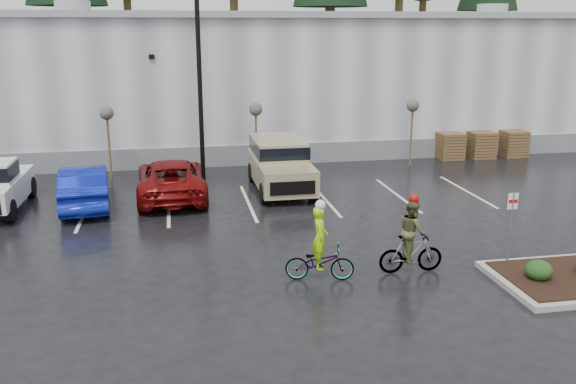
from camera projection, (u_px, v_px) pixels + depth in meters
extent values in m
plane|color=black|center=(379.00, 281.00, 16.17)|extent=(120.00, 120.00, 0.00)
cube|color=#A3A4A7|center=(260.00, 79.00, 36.10)|extent=(60.00, 15.00, 7.00)
cube|color=slate|center=(283.00, 154.00, 29.74)|extent=(60.00, 0.12, 1.00)
cube|color=#999B9E|center=(259.00, 17.00, 35.16)|extent=(60.50, 15.50, 0.30)
cube|color=#243817|center=(226.00, 64.00, 58.04)|extent=(80.00, 25.00, 6.00)
cylinder|color=black|center=(200.00, 76.00, 25.65)|extent=(0.20, 0.20, 9.00)
cylinder|color=#543521|center=(109.00, 147.00, 26.70)|extent=(0.10, 0.10, 2.80)
sphere|color=#514B41|center=(107.00, 113.00, 26.30)|extent=(0.60, 0.60, 0.60)
cylinder|color=#543521|center=(256.00, 142.00, 27.86)|extent=(0.10, 0.10, 2.80)
sphere|color=#514B41|center=(256.00, 109.00, 27.46)|extent=(0.60, 0.60, 0.60)
cylinder|color=#543521|center=(411.00, 137.00, 29.20)|extent=(0.10, 0.10, 2.80)
sphere|color=#514B41|center=(413.00, 105.00, 28.80)|extent=(0.60, 0.60, 0.60)
cube|color=#543521|center=(450.00, 146.00, 30.78)|extent=(1.20, 1.20, 1.35)
cube|color=#543521|center=(481.00, 145.00, 31.08)|extent=(1.20, 1.20, 1.35)
cube|color=#543521|center=(513.00, 144.00, 31.41)|extent=(1.20, 1.20, 1.35)
ellipsoid|color=#1A3713|center=(539.00, 270.00, 15.83)|extent=(0.70, 0.70, 0.52)
cylinder|color=gray|center=(510.00, 231.00, 16.75)|extent=(0.05, 0.05, 2.20)
cube|color=white|center=(513.00, 201.00, 16.53)|extent=(0.30, 0.02, 0.45)
cube|color=red|center=(513.00, 201.00, 16.52)|extent=(0.26, 0.02, 0.10)
imported|color=#0D1B97|center=(85.00, 186.00, 22.61)|extent=(2.17, 4.92, 1.57)
imported|color=maroon|center=(171.00, 179.00, 23.83)|extent=(2.66, 5.57, 1.53)
imported|color=#3F3F44|center=(320.00, 263.00, 16.15)|extent=(1.92, 1.00, 0.96)
imported|color=#9BEB0D|center=(320.00, 237.00, 15.96)|extent=(0.52, 0.68, 1.68)
sphere|color=silver|center=(320.00, 205.00, 15.73)|extent=(0.28, 0.28, 0.28)
imported|color=#3F3F44|center=(411.00, 254.00, 16.62)|extent=(1.74, 0.54, 1.08)
imported|color=#4F502B|center=(412.00, 231.00, 16.45)|extent=(0.47, 0.84, 1.70)
sphere|color=#990C0C|center=(414.00, 199.00, 16.21)|extent=(0.28, 0.28, 0.28)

